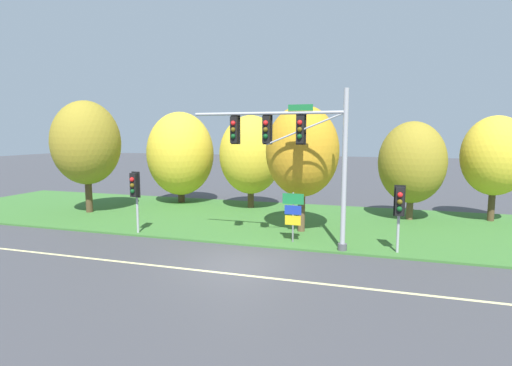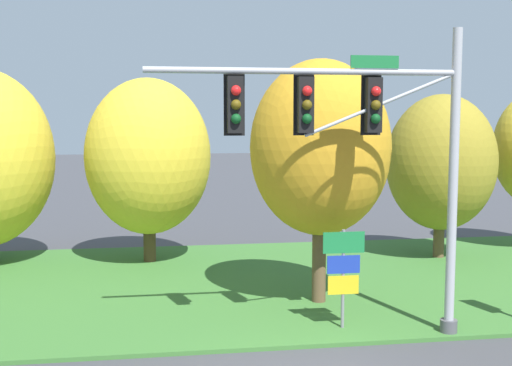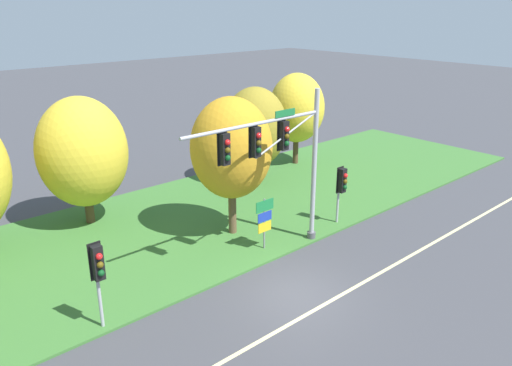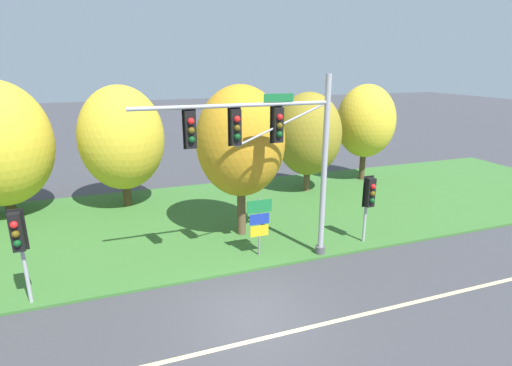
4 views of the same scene
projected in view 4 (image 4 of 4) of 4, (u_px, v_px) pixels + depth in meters
ground_plane at (253, 314)px, 12.45m from camera, size 160.00×160.00×0.00m
lane_stripe at (267, 337)px, 11.36m from camera, size 36.00×0.16×0.01m
grass_verge at (198, 219)px, 19.87m from camera, size 48.00×11.50×0.10m
traffic_signal_mast at (271, 145)px, 14.19m from camera, size 7.21×0.49×7.05m
pedestrian_signal_near_kerb at (18, 238)px, 12.07m from camera, size 0.46×0.55×3.21m
pedestrian_signal_further_along at (369, 196)px, 16.56m from camera, size 0.46×0.55×2.96m
route_sign_post at (259, 220)px, 15.63m from camera, size 1.01×0.08×2.39m
tree_behind_signpost at (122, 138)px, 20.69m from camera, size 4.33×4.33×6.40m
tree_mid_verge at (241, 142)px, 16.89m from camera, size 3.79×3.79×6.60m
tree_tall_centre at (308, 134)px, 23.33m from camera, size 3.89×3.89×5.87m
tree_right_far at (366, 121)px, 25.56m from camera, size 3.72×3.72×6.18m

